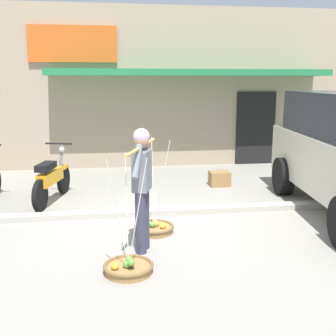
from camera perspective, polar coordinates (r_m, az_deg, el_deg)
The scene contains 8 objects.
ground_plane at distance 6.76m, azimuth -1.25°, elevation -8.17°, with size 90.00×90.00×0.00m, color gray.
sidewalk_curb at distance 7.40m, azimuth -1.93°, elevation -5.97°, with size 20.00×0.24×0.10m, color #AEA89C.
fruit_vendor at distance 5.65m, azimuth -3.55°, elevation -1.88°, with size 0.51×1.36×1.70m.
fruit_basket_left_side at distance 5.29m, azimuth -5.40°, elevation -13.20°, with size 0.62×0.62×1.45m.
fruit_basket_right_side at distance 6.57m, azimuth -1.88°, elevation -8.05°, with size 0.62×0.62×1.45m.
motorcycle_second_in_row at distance 8.36m, azimuth -15.49°, elevation -1.46°, with size 0.63×1.79×1.09m.
storefront_building at distance 13.87m, azimuth 0.58°, elevation 10.95°, with size 13.00×6.00×4.20m.
wooden_crate at distance 9.44m, azimuth 6.98°, elevation -1.44°, with size 0.44×0.36×0.32m, color olive.
Camera 1 is at (-0.78, -6.31, 2.31)m, focal length 45.02 mm.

